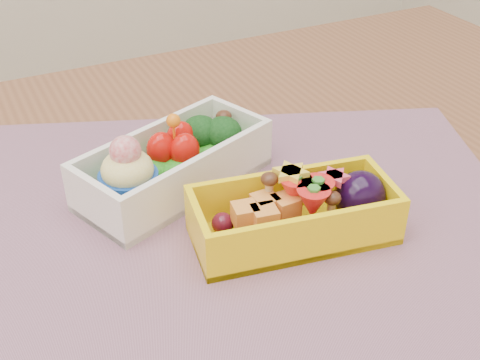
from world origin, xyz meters
name	(u,v)px	position (x,y,z in m)	size (l,w,h in m)	color
table	(208,305)	(0.00, 0.00, 0.65)	(1.20, 0.80, 0.75)	brown
placemat	(235,220)	(0.03, -0.01, 0.75)	(0.52, 0.40, 0.00)	gray
bento_white	(173,163)	(0.00, 0.07, 0.78)	(0.21, 0.15, 0.08)	white
bento_yellow	(298,212)	(0.06, -0.05, 0.78)	(0.18, 0.10, 0.06)	yellow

